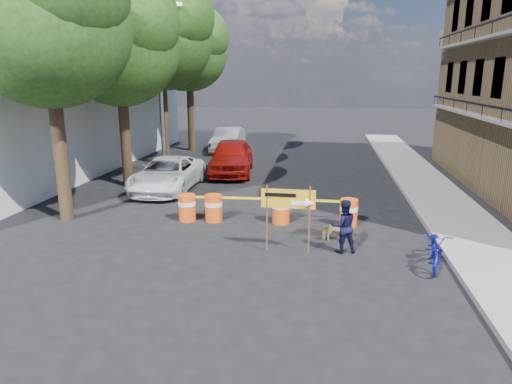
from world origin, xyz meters
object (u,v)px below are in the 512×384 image
(pedestrian, at_px, (343,226))
(sedan_red, at_px, (231,157))
(barrel_mid_left, at_px, (214,207))
(dog, at_px, (336,231))
(barrel_mid_right, at_px, (281,209))
(barrel_far_right, at_px, (349,212))
(barrel_far_left, at_px, (187,207))
(bicycle, at_px, (437,231))
(suv_white, at_px, (167,174))
(sedan_silver, at_px, (228,139))
(detour_sign, at_px, (295,204))

(pedestrian, xyz_separation_m, sedan_red, (-5.11, 9.86, 0.11))
(barrel_mid_left, relative_size, dog, 1.16)
(barrel_mid_right, xyz_separation_m, barrel_far_right, (2.18, -0.00, 0.00))
(barrel_far_left, height_order, barrel_mid_left, same)
(barrel_far_right, height_order, sedan_red, sedan_red)
(barrel_mid_right, relative_size, pedestrian, 0.60)
(barrel_mid_left, xyz_separation_m, bicycle, (6.45, -2.86, 0.48))
(barrel_far_right, relative_size, bicycle, 0.47)
(barrel_mid_right, xyz_separation_m, dog, (1.76, -1.48, -0.14))
(barrel_far_right, bearing_deg, bicycle, -55.61)
(barrel_far_left, bearing_deg, barrel_mid_left, 5.54)
(suv_white, bearing_deg, barrel_far_left, -63.29)
(bicycle, bearing_deg, sedan_silver, 128.04)
(barrel_far_right, relative_size, suv_white, 0.18)
(barrel_far_left, distance_m, suv_white, 4.49)
(barrel_mid_right, relative_size, sedan_red, 0.18)
(barrel_mid_left, bearing_deg, dog, -19.06)
(barrel_mid_right, bearing_deg, dog, -39.94)
(barrel_mid_left, distance_m, detour_sign, 3.86)
(detour_sign, xyz_separation_m, bicycle, (3.59, -0.43, -0.43))
(detour_sign, height_order, sedan_silver, detour_sign)
(barrel_mid_left, relative_size, barrel_far_right, 1.00)
(barrel_mid_left, bearing_deg, barrel_mid_right, 2.33)
(barrel_far_left, height_order, detour_sign, detour_sign)
(bicycle, distance_m, suv_white, 11.57)
(detour_sign, distance_m, sedan_silver, 17.81)
(pedestrian, bearing_deg, barrel_far_left, -37.11)
(sedan_silver, bearing_deg, detour_sign, -73.31)
(bicycle, relative_size, sedan_red, 0.38)
(suv_white, relative_size, sedan_silver, 1.07)
(pedestrian, distance_m, suv_white, 9.37)
(sedan_red, xyz_separation_m, sedan_silver, (-1.60, 6.87, -0.09))
(barrel_far_left, relative_size, barrel_mid_left, 1.00)
(barrel_far_left, height_order, barrel_mid_right, same)
(barrel_mid_left, relative_size, barrel_mid_right, 1.00)
(dog, relative_size, sedan_red, 0.15)
(barrel_mid_left, relative_size, sedan_red, 0.18)
(barrel_mid_left, bearing_deg, sedan_silver, 99.91)
(barrel_mid_left, xyz_separation_m, barrel_far_right, (4.43, 0.09, 0.00))
(barrel_mid_right, height_order, detour_sign, detour_sign)
(detour_sign, xyz_separation_m, suv_white, (-5.80, 6.33, -0.70))
(sedan_red, bearing_deg, pedestrian, -69.27)
(detour_sign, bearing_deg, barrel_far_left, 148.73)
(barrel_mid_left, distance_m, dog, 4.25)
(bicycle, xyz_separation_m, sedan_silver, (-8.99, 17.39, -0.19))
(barrel_mid_right, height_order, barrel_far_right, same)
(sedan_silver, bearing_deg, suv_white, -93.14)
(suv_white, bearing_deg, barrel_mid_right, -36.83)
(barrel_mid_right, height_order, suv_white, suv_white)
(dog, xyz_separation_m, sedan_silver, (-6.55, 15.92, 0.43))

